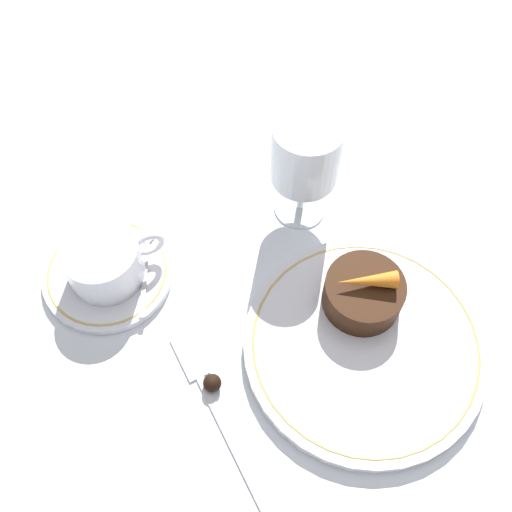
{
  "coord_description": "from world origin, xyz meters",
  "views": [
    {
      "loc": [
        -0.17,
        -0.21,
        0.57
      ],
      "look_at": [
        -0.06,
        0.08,
        0.04
      ],
      "focal_mm": 42.0,
      "sensor_mm": 36.0,
      "label": 1
    }
  ],
  "objects_px": {
    "coffee_cup": "(104,260)",
    "fork": "(212,402)",
    "wine_glass": "(305,157)",
    "dessert_cake": "(365,297)",
    "dinner_plate": "(364,345)"
  },
  "relations": [
    {
      "from": "dinner_plate",
      "to": "wine_glass",
      "type": "relative_size",
      "value": 1.77
    },
    {
      "from": "fork",
      "to": "dessert_cake",
      "type": "xyz_separation_m",
      "value": [
        0.18,
        0.03,
        0.03
      ]
    },
    {
      "from": "wine_glass",
      "to": "dessert_cake",
      "type": "xyz_separation_m",
      "value": [
        0.01,
        -0.14,
        -0.06
      ]
    },
    {
      "from": "coffee_cup",
      "to": "dessert_cake",
      "type": "relative_size",
      "value": 1.32
    },
    {
      "from": "wine_glass",
      "to": "dessert_cake",
      "type": "relative_size",
      "value": 1.7
    },
    {
      "from": "coffee_cup",
      "to": "dessert_cake",
      "type": "bearing_deg",
      "value": -30.82
    },
    {
      "from": "dinner_plate",
      "to": "fork",
      "type": "xyz_separation_m",
      "value": [
        -0.16,
        0.01,
        -0.01
      ]
    },
    {
      "from": "dinner_plate",
      "to": "coffee_cup",
      "type": "bearing_deg",
      "value": 140.52
    },
    {
      "from": "dessert_cake",
      "to": "fork",
      "type": "bearing_deg",
      "value": -169.67
    },
    {
      "from": "coffee_cup",
      "to": "fork",
      "type": "bearing_deg",
      "value": -72.62
    },
    {
      "from": "dinner_plate",
      "to": "coffee_cup",
      "type": "xyz_separation_m",
      "value": [
        -0.21,
        0.18,
        0.03
      ]
    },
    {
      "from": "dinner_plate",
      "to": "wine_glass",
      "type": "bearing_deg",
      "value": 86.3
    },
    {
      "from": "dessert_cake",
      "to": "wine_glass",
      "type": "bearing_deg",
      "value": 92.07
    },
    {
      "from": "coffee_cup",
      "to": "fork",
      "type": "relative_size",
      "value": 0.53
    },
    {
      "from": "dinner_plate",
      "to": "wine_glass",
      "type": "xyz_separation_m",
      "value": [
        0.01,
        0.18,
        0.08
      ]
    }
  ]
}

